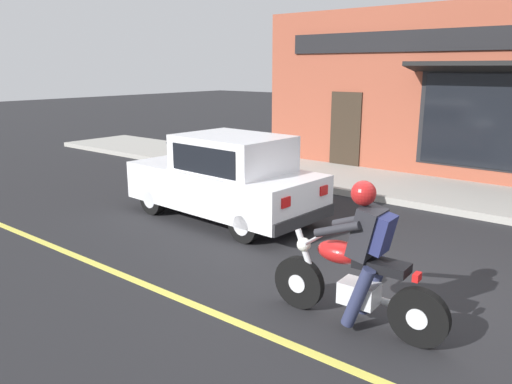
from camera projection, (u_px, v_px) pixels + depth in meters
ground_plane at (385, 290)px, 6.30m from camera, size 80.00×80.00×0.00m
sidewalk_curb at (361, 181)px, 12.01m from camera, size 2.60×22.00×0.14m
lane_stripe at (121, 274)px, 6.76m from camera, size 0.12×19.80×0.01m
storefront_building at (472, 95)px, 11.50m from camera, size 1.25×11.15×4.20m
motorcycle_with_rider at (358, 267)px, 5.28m from camera, size 0.56×2.02×1.62m
car_hatchback at (226, 178)px, 9.10m from camera, size 1.82×3.86×1.57m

